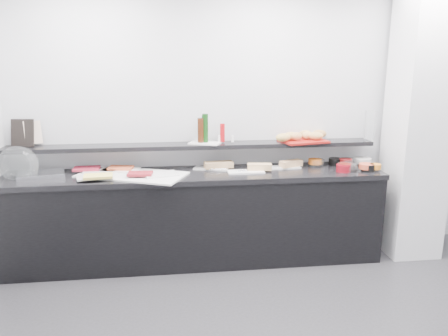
{
  "coord_description": "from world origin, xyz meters",
  "views": [
    {
      "loc": [
        -0.91,
        -2.35,
        1.94
      ],
      "look_at": [
        -0.45,
        1.45,
        1.0
      ],
      "focal_mm": 35.0,
      "sensor_mm": 36.0,
      "label": 1
    }
  ],
  "objects": [
    {
      "name": "back_wall",
      "position": [
        0.0,
        2.0,
        1.35
      ],
      "size": [
        5.0,
        0.02,
        2.7
      ],
      "primitive_type": "cube",
      "color": "silver",
      "rests_on": "ground"
    },
    {
      "name": "column",
      "position": [
        1.5,
        1.65,
        1.35
      ],
      "size": [
        0.5,
        0.5,
        2.7
      ],
      "primitive_type": "cube",
      "color": "white",
      "rests_on": "ground"
    },
    {
      "name": "buffet_cabinet",
      "position": [
        -0.7,
        1.7,
        0.42
      ],
      "size": [
        3.6,
        0.6,
        0.85
      ],
      "primitive_type": "cube",
      "color": "black",
      "rests_on": "ground"
    },
    {
      "name": "counter_top",
      "position": [
        -0.7,
        1.7,
        0.88
      ],
      "size": [
        3.62,
        0.62,
        0.05
      ],
      "primitive_type": "cube",
      "color": "black",
      "rests_on": "buffet_cabinet"
    },
    {
      "name": "wall_shelf",
      "position": [
        -0.7,
        1.88,
        1.13
      ],
      "size": [
        3.6,
        0.25,
        0.04
      ],
      "primitive_type": "cube",
      "color": "black",
      "rests_on": "back_wall"
    },
    {
      "name": "cloche_base",
      "position": [
        -2.12,
        1.73,
        0.92
      ],
      "size": [
        0.46,
        0.36,
        0.04
      ],
      "primitive_type": "cube",
      "rotation": [
        0.0,
        0.0,
        0.24
      ],
      "color": "silver",
      "rests_on": "counter_top"
    },
    {
      "name": "cloche_dome",
      "position": [
        -2.31,
        1.71,
        1.03
      ],
      "size": [
        0.42,
        0.32,
        0.34
      ],
      "primitive_type": "ellipsoid",
      "rotation": [
        0.0,
        0.0,
        -0.21
      ],
      "color": "white",
      "rests_on": "cloche_base"
    },
    {
      "name": "linen_runner",
      "position": [
        -1.29,
        1.67,
        0.91
      ],
      "size": [
        1.08,
        0.82,
        0.01
      ],
      "primitive_type": "cube",
      "rotation": [
        0.0,
        0.0,
        -0.41
      ],
      "color": "silver",
      "rests_on": "counter_top"
    },
    {
      "name": "platter_meat_a",
      "position": [
        -1.61,
        1.81,
        0.92
      ],
      "size": [
        0.33,
        0.24,
        0.01
      ],
      "primitive_type": "cube",
      "rotation": [
        0.0,
        0.0,
        0.13
      ],
      "color": "silver",
      "rests_on": "linen_runner"
    },
    {
      "name": "food_meat_a",
      "position": [
        -1.73,
        1.83,
        0.94
      ],
      "size": [
        0.25,
        0.16,
        0.02
      ],
      "primitive_type": "cube",
      "rotation": [
        0.0,
        0.0,
        0.04
      ],
      "color": "maroon",
      "rests_on": "platter_meat_a"
    },
    {
      "name": "platter_salmon",
      "position": [
        -1.41,
        1.81,
        0.92
      ],
      "size": [
        0.38,
        0.32,
        0.01
      ],
      "primitive_type": "cube",
      "rotation": [
        0.0,
        0.0,
        -0.34
      ],
      "color": "white",
      "rests_on": "linen_runner"
    },
    {
      "name": "food_salmon",
      "position": [
        -1.41,
        1.82,
        0.94
      ],
      "size": [
        0.25,
        0.18,
        0.02
      ],
      "primitive_type": "cube",
      "rotation": [
        0.0,
        0.0,
        -0.19
      ],
      "color": "#D4512B",
      "rests_on": "platter_salmon"
    },
    {
      "name": "platter_cheese",
      "position": [
        -1.63,
        1.58,
        0.92
      ],
      "size": [
        0.33,
        0.26,
        0.01
      ],
      "primitive_type": "cube",
      "rotation": [
        0.0,
        0.0,
        0.27
      ],
      "color": "silver",
      "rests_on": "linen_runner"
    },
    {
      "name": "food_cheese",
      "position": [
        -1.57,
        1.52,
        0.94
      ],
      "size": [
        0.27,
        0.19,
        0.02
      ],
      "primitive_type": "cube",
      "rotation": [
        0.0,
        0.0,
        0.11
      ],
      "color": "#F4DB5F",
      "rests_on": "platter_cheese"
    },
    {
      "name": "platter_meat_b",
      "position": [
        -1.02,
        1.59,
        0.92
      ],
      "size": [
        0.34,
        0.27,
        0.01
      ],
      "primitive_type": "cube",
      "rotation": [
        0.0,
        0.0,
        0.26
      ],
      "color": "white",
      "rests_on": "linen_runner"
    },
    {
      "name": "food_meat_b",
      "position": [
        -1.21,
        1.57,
        0.94
      ],
      "size": [
        0.23,
        0.16,
        0.02
      ],
      "primitive_type": "cube",
      "rotation": [
        0.0,
        0.0,
        -0.09
      ],
      "color": "maroon",
      "rests_on": "platter_meat_b"
    },
    {
      "name": "sandwich_plate_left",
      "position": [
        -0.53,
        1.82,
        0.91
      ],
      "size": [
        0.37,
        0.24,
        0.01
      ],
      "primitive_type": "cube",
      "rotation": [
        0.0,
        0.0,
        -0.31
      ],
      "color": "silver",
      "rests_on": "counter_top"
    },
    {
      "name": "sandwich_food_left",
      "position": [
        -0.46,
        1.81,
        0.94
      ],
      "size": [
        0.29,
        0.14,
        0.06
      ],
      "primitive_type": "cube",
      "rotation": [
        0.0,
        0.0,
        0.13
      ],
      "color": "tan",
      "rests_on": "sandwich_plate_left"
    },
    {
      "name": "tongs_left",
      "position": [
        -0.48,
        1.74,
        0.92
      ],
      "size": [
        0.16,
        0.02,
        0.01
      ],
      "primitive_type": "cylinder",
      "rotation": [
        0.0,
        1.57,
        0.08
      ],
      "color": "#B1B3B9",
      "rests_on": "sandwich_plate_left"
    },
    {
      "name": "sandwich_plate_mid",
      "position": [
        -0.22,
        1.65,
        0.91
      ],
      "size": [
        0.35,
        0.16,
        0.01
      ],
      "primitive_type": "cube",
      "rotation": [
        0.0,
        0.0,
        0.02
      ],
      "color": "white",
      "rests_on": "counter_top"
    },
    {
      "name": "sandwich_food_mid",
      "position": [
        -0.08,
        1.68,
        0.94
      ],
      "size": [
        0.24,
        0.12,
        0.06
      ],
      "primitive_type": "cube",
      "rotation": [
        0.0,
        0.0,
        -0.15
      ],
      "color": "tan",
      "rests_on": "sandwich_plate_mid"
    },
    {
      "name": "tongs_mid",
      "position": [
        -0.23,
        1.66,
        0.92
      ],
      "size": [
        0.16,
        0.05,
        0.01
      ],
      "primitive_type": "cylinder",
      "rotation": [
        0.0,
        1.57,
        0.26
      ],
      "color": "#B3B6BA",
      "rests_on": "sandwich_plate_mid"
    },
    {
      "name": "sandwich_plate_right",
      "position": [
        0.2,
        1.78,
        0.91
      ],
      "size": [
        0.32,
        0.15,
        0.01
      ],
      "primitive_type": "cube",
      "rotation": [
        0.0,
        0.0,
        0.05
      ],
      "color": "white",
      "rests_on": "counter_top"
    },
    {
      "name": "sandwich_food_right",
      "position": [
        0.26,
        1.78,
        0.94
      ],
      "size": [
        0.25,
        0.17,
        0.06
      ],
      "primitive_type": "cube",
      "rotation": [
        0.0,
        0.0,
        0.38
      ],
      "color": "#E2AE76",
      "rests_on": "sandwich_plate_right"
    },
    {
      "name": "tongs_right",
      "position": [
        0.17,
        1.75,
        0.92
      ],
      "size": [
        0.16,
        0.01,
        0.01
      ],
      "primitive_type": "cylinder",
      "rotation": [
        0.0,
        1.57,
        0.01
      ],
      "color": "#B0B3B7",
      "rests_on": "sandwich_plate_right"
    },
    {
      "name": "bowl_glass_fruit",
      "position": [
        0.54,
        1.83,
        0.94
      ],
      "size": [
        0.18,
        0.18,
        0.07
      ],
      "primitive_type": "cylinder",
      "rotation": [
        0.0,
        0.0,
        -0.18
      ],
      "color": "white",
      "rests_on": "counter_top"
    },
    {
      "name": "fill_glass_fruit",
      "position": [
        0.53,
        1.83,
        0.95
      ],
      "size": [
        0.15,
        0.15,
        0.05
      ],
      "primitive_type": "cylinder",
      "rotation": [
        0.0,
        0.0,
        -0.15
      ],
      "color": "orange",
      "rests_on": "bowl_glass_fruit"
    },
    {
      "name": "bowl_black_jam",
      "position": [
        0.75,
        1.85,
        0.94
      ],
      "size": [
        0.16,
        0.16,
        0.07
      ],
      "primitive_type": "cylinder",
      "rotation": [
        0.0,
        0.0,
        -0.23
      ],
      "color": "black",
      "rests_on": "counter_top"
    },
    {
      "name": "fill_black_jam",
      "position": [
        0.84,
        1.8,
        0.95
      ],
      "size": [
        0.16,
        0.16,
        0.05
      ],
      "primitive_type": "cylinder",
      "rotation": [
        0.0,
        0.0,
        -0.27
      ],
      "color": "#620E0F",
      "rests_on": "bowl_black_jam"
    },
    {
      "name": "bowl_glass_cream",
      "position": [
        0.89,
        1.8,
        0.94
      ],
      "size": [
        0.21,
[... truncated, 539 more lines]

